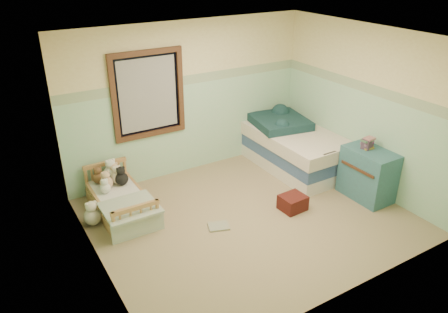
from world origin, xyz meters
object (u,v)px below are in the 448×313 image
plush_floor_cream (93,217)px  floor_book (219,226)px  red_pillow (293,203)px  dresser (368,174)px  twin_bed_frame (291,159)px  toddler_bed_frame (122,207)px  plush_floor_tan (123,223)px

plush_floor_cream → floor_book: 1.74m
red_pillow → dresser: bearing=-13.8°
twin_bed_frame → dresser: size_ratio=2.63×
plush_floor_cream → dresser: size_ratio=0.31×
twin_bed_frame → dresser: dresser is taller
twin_bed_frame → red_pillow: bearing=-127.8°
toddler_bed_frame → red_pillow: (2.17, -1.21, 0.03)m
floor_book → dresser: bearing=8.4°
plush_floor_tan → dresser: size_ratio=0.29×
plush_floor_cream → dresser: bearing=-20.5°
plush_floor_cream → red_pillow: plush_floor_cream is taller
twin_bed_frame → dresser: (0.30, -1.44, 0.28)m
toddler_bed_frame → plush_floor_cream: (-0.44, -0.08, 0.04)m
red_pillow → floor_book: bearing=171.9°
plush_floor_tan → dresser: dresser is taller
toddler_bed_frame → dresser: (3.36, -1.50, 0.30)m
plush_floor_cream → plush_floor_tan: bearing=-47.9°
toddler_bed_frame → plush_floor_tan: 0.44m
plush_floor_cream → dresser: (3.80, -1.42, 0.27)m
plush_floor_cream → twin_bed_frame: (3.50, 0.02, -0.01)m
twin_bed_frame → red_pillow: red_pillow is taller
plush_floor_cream → plush_floor_tan: plush_floor_cream is taller
plush_floor_cream → plush_floor_tan: 0.46m
twin_bed_frame → floor_book: twin_bed_frame is taller
twin_bed_frame → red_pillow: 1.46m
twin_bed_frame → floor_book: size_ratio=7.24×
toddler_bed_frame → dresser: bearing=-24.1°
plush_floor_cream → floor_book: (1.45, -0.96, -0.11)m
twin_bed_frame → dresser: 1.50m
dresser → red_pillow: (-1.19, 0.29, -0.28)m
plush_floor_tan → twin_bed_frame: (3.19, 0.37, -0.00)m
toddler_bed_frame → red_pillow: size_ratio=3.74×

